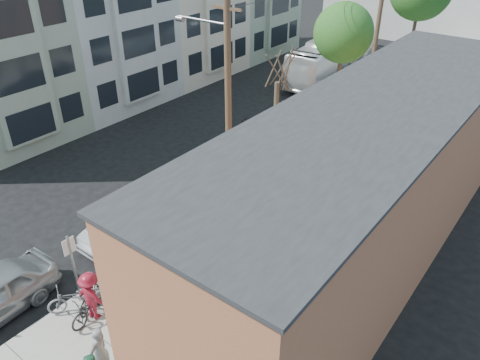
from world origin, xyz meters
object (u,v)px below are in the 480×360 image
Objects in this scene: cyclist at (92,296)px; car_2 at (230,152)px; patio_chair_a at (189,309)px; parked_bike_a at (91,293)px; tree_leafy_mid at (343,33)px; parking_meter_near at (133,243)px; sign_post at (73,263)px; patio_chair_b at (182,315)px; utility_pole_near at (227,92)px; bus at (332,58)px; car_4 at (334,95)px; car_1 at (130,221)px; car_3 at (295,122)px; patron_grey at (99,352)px; tree_bare at (275,131)px; parking_meter_far at (259,160)px; parked_bike_b at (76,297)px.

cyclist is 0.33× the size of car_2.
patio_chair_a is 0.51× the size of parked_bike_a.
tree_leafy_mid is 4.41× the size of parked_bike_a.
parking_meter_near is 0.67× the size of cyclist.
sign_post is 11.27m from car_2.
patio_chair_b is 0.51× the size of parked_bike_a.
utility_pole_near is 20.07m from bus.
patio_chair_a is 0.18× the size of car_4.
utility_pole_near is at bearing 70.88° from car_1.
car_3 is (-2.58, 16.86, -0.42)m from cyclist.
car_4 reaches higher than parking_meter_near.
patron_grey is (3.12, -4.03, 0.07)m from parking_meter_near.
parked_bike_a is at bearing -89.70° from tree_bare.
sign_post is 1.29m from cyclist.
cyclist reaches higher than car_2.
parking_meter_far is 0.28× the size of car_1.
patio_chair_a is 0.47× the size of parked_bike_b.
parking_meter_far is at bearing 130.96° from patio_chair_a.
tree_bare is 5.58× the size of patio_chair_a.
sign_post is at bearing -152.21° from patio_chair_b.
utility_pole_near is 5.37× the size of cyclist.
car_2 reaches higher than car_4.
car_1 is at bearing 163.00° from patio_chair_b.
tree_leafy_mid is 6.99m from car_4.
patio_chair_b is at bearing -68.80° from parking_meter_far.
tree_leafy_mid is (0.00, 6.41, 3.44)m from tree_bare.
parking_meter_near is at bearing -78.23° from car_2.
parked_bike_a is 0.91× the size of parked_bike_b.
tree_bare is at bearing 7.40° from car_2.
car_2 is at bearing 129.66° from parked_bike_b.
tree_bare is at bearing 175.99° from patron_grey.
parking_meter_far is at bearing 78.75° from car_1.
parking_meter_near reaches higher than patio_chair_a.
parked_bike_a is at bearing -84.68° from car_3.
patron_grey reaches higher than car_4.
parking_meter_far is at bearing 93.00° from utility_pole_near.
car_1 is at bearing 142.10° from parked_bike_b.
patio_chair_b is at bearing -80.09° from car_4.
parked_bike_b is 0.34× the size of car_2.
car_3 is at bearing 69.72° from parked_bike_a.
tree_leafy_mid is 8.58× the size of patio_chair_b.
sign_post is at bearing -82.40° from bus.
utility_pole_near is at bearing 137.66° from patio_chair_a.
bus is at bearing 179.77° from patron_grey.
patio_chair_b is 0.08× the size of bus.
cyclist is at bearing -83.06° from car_3.
tree_leafy_mid is 17.34m from patio_chair_a.
sign_post is 2.26× the size of parking_meter_far.
bus is (-3.19, 10.68, 0.92)m from car_3.
car_1 is (-2.00, -14.16, -5.31)m from tree_leafy_mid.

